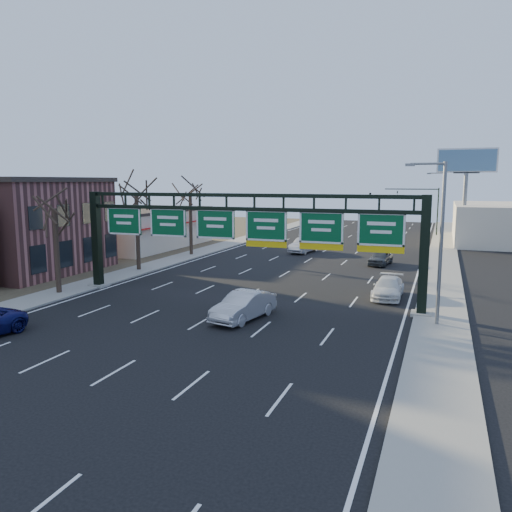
% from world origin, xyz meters
% --- Properties ---
extents(ground, '(160.00, 160.00, 0.00)m').
position_xyz_m(ground, '(0.00, 0.00, 0.00)').
color(ground, black).
rests_on(ground, ground).
extents(sidewalk_left, '(3.00, 120.00, 0.12)m').
position_xyz_m(sidewalk_left, '(-12.80, 20.00, 0.06)').
color(sidewalk_left, gray).
rests_on(sidewalk_left, ground).
extents(sidewalk_right, '(3.00, 120.00, 0.12)m').
position_xyz_m(sidewalk_right, '(12.80, 20.00, 0.06)').
color(sidewalk_right, gray).
rests_on(sidewalk_right, ground).
extents(dirt_strip_left, '(21.00, 120.00, 0.06)m').
position_xyz_m(dirt_strip_left, '(-25.00, 20.00, 0.03)').
color(dirt_strip_left, '#473D2B').
rests_on(dirt_strip_left, ground).
extents(lane_markings, '(21.60, 120.00, 0.01)m').
position_xyz_m(lane_markings, '(0.00, 20.00, 0.01)').
color(lane_markings, white).
rests_on(lane_markings, ground).
extents(sign_gantry, '(24.60, 1.20, 7.20)m').
position_xyz_m(sign_gantry, '(0.16, 8.00, 4.63)').
color(sign_gantry, black).
rests_on(sign_gantry, ground).
extents(brick_block, '(10.40, 12.40, 8.30)m').
position_xyz_m(brick_block, '(-21.50, 11.00, 4.16)').
color(brick_block, brown).
rests_on(brick_block, ground).
extents(cream_strip, '(10.90, 18.40, 4.70)m').
position_xyz_m(cream_strip, '(-21.48, 29.00, 2.36)').
color(cream_strip, beige).
rests_on(cream_strip, ground).
extents(building_right_distant, '(12.00, 20.00, 5.00)m').
position_xyz_m(building_right_distant, '(20.00, 50.00, 2.50)').
color(building_right_distant, beige).
rests_on(building_right_distant, ground).
extents(tree_gantry, '(3.60, 3.60, 8.48)m').
position_xyz_m(tree_gantry, '(-12.80, 5.00, 7.11)').
color(tree_gantry, '#2C2218').
rests_on(tree_gantry, sidewalk_left).
extents(tree_mid, '(3.60, 3.60, 9.24)m').
position_xyz_m(tree_mid, '(-12.80, 15.00, 7.85)').
color(tree_mid, '#2C2218').
rests_on(tree_mid, sidewalk_left).
extents(tree_far, '(3.60, 3.60, 8.86)m').
position_xyz_m(tree_far, '(-12.80, 25.00, 7.48)').
color(tree_far, '#2C2218').
rests_on(tree_far, sidewalk_left).
extents(streetlight_near, '(2.15, 0.22, 9.00)m').
position_xyz_m(streetlight_near, '(12.47, 6.00, 5.08)').
color(streetlight_near, slate).
rests_on(streetlight_near, sidewalk_right).
extents(streetlight_far, '(2.15, 0.22, 9.00)m').
position_xyz_m(streetlight_far, '(12.47, 40.00, 5.08)').
color(streetlight_far, slate).
rests_on(streetlight_far, sidewalk_right).
extents(billboard_right, '(7.00, 0.50, 12.00)m').
position_xyz_m(billboard_right, '(15.00, 44.98, 9.06)').
color(billboard_right, slate).
rests_on(billboard_right, ground).
extents(traffic_signal_mast, '(10.16, 0.54, 7.00)m').
position_xyz_m(traffic_signal_mast, '(5.69, 55.00, 5.50)').
color(traffic_signal_mast, black).
rests_on(traffic_signal_mast, ground).
extents(car_silver_sedan, '(2.62, 5.13, 1.61)m').
position_xyz_m(car_silver_sedan, '(2.04, 3.48, 0.81)').
color(car_silver_sedan, '#B4B5BA').
rests_on(car_silver_sedan, ground).
extents(car_white_wagon, '(1.93, 4.75, 1.38)m').
position_xyz_m(car_white_wagon, '(9.32, 12.13, 0.69)').
color(car_white_wagon, white).
rests_on(car_white_wagon, ground).
extents(car_grey_far, '(2.24, 4.36, 1.42)m').
position_xyz_m(car_grey_far, '(7.19, 25.84, 0.71)').
color(car_grey_far, '#44484A').
rests_on(car_grey_far, ground).
extents(car_silver_distant, '(2.60, 5.23, 1.65)m').
position_xyz_m(car_silver_distant, '(-1.88, 31.34, 0.82)').
color(car_silver_distant, '#AEAEB3').
rests_on(car_silver_distant, ground).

